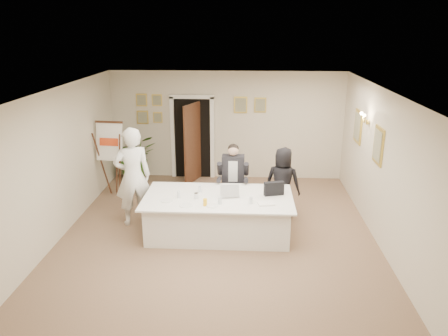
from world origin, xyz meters
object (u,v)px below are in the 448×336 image
at_px(oj_glass, 205,202).
at_px(steel_jug, 196,196).
at_px(standing_man, 133,177).
at_px(laptop_bag, 274,189).
at_px(standing_woman, 283,183).
at_px(flip_chart, 113,162).
at_px(paper_stack, 266,204).
at_px(laptop, 230,189).
at_px(seated_man, 233,178).
at_px(potted_palm, 135,156).
at_px(conference_table, 218,215).

xyz_separation_m(oj_glass, steel_jug, (-0.20, 0.32, -0.01)).
height_order(standing_man, laptop_bag, standing_man).
distance_m(standing_man, standing_woman, 3.08).
distance_m(flip_chart, steel_jug, 3.02).
xyz_separation_m(standing_man, steel_jug, (1.33, -0.51, -0.18)).
height_order(standing_woman, paper_stack, standing_woman).
height_order(laptop, steel_jug, laptop).
bearing_deg(steel_jug, flip_chart, 137.26).
bearing_deg(oj_glass, laptop_bag, 24.86).
distance_m(standing_man, laptop, 1.98).
bearing_deg(laptop, standing_man, 161.46).
relative_size(flip_chart, standing_woman, 1.17).
bearing_deg(steel_jug, seated_man, 62.46).
xyz_separation_m(flip_chart, oj_glass, (2.42, -2.37, 0.02)).
xyz_separation_m(flip_chart, potted_palm, (0.23, 1.16, -0.21)).
height_order(laptop, oj_glass, laptop).
xyz_separation_m(flip_chart, standing_man, (0.89, -1.54, 0.19)).
bearing_deg(potted_palm, oj_glass, -58.25).
bearing_deg(standing_woman, standing_man, 25.85).
distance_m(flip_chart, potted_palm, 1.20).
bearing_deg(standing_woman, laptop_bag, 89.63).
bearing_deg(oj_glass, laptop, 50.64).
height_order(seated_man, flip_chart, flip_chart).
distance_m(seated_man, oj_glass, 1.63).
bearing_deg(steel_jug, laptop_bag, 10.15).
relative_size(conference_table, potted_palm, 2.31).
distance_m(paper_stack, steel_jug, 1.32).
xyz_separation_m(standing_man, oj_glass, (1.53, -0.83, -0.17)).
bearing_deg(flip_chart, standing_woman, -14.51).
distance_m(standing_woman, steel_jug, 1.99).
distance_m(conference_table, laptop, 0.57).
bearing_deg(oj_glass, flip_chart, 135.52).
distance_m(oj_glass, steel_jug, 0.38).
bearing_deg(flip_chart, standing_man, -60.00).
relative_size(laptop_bag, paper_stack, 1.30).
height_order(oj_glass, steel_jug, oj_glass).
relative_size(conference_table, paper_stack, 9.68).
bearing_deg(steel_jug, oj_glass, -58.46).
bearing_deg(seated_man, conference_table, -90.37).
bearing_deg(laptop_bag, standing_man, 159.57).
distance_m(laptop_bag, steel_jug, 1.49).
relative_size(potted_palm, paper_stack, 4.18).
height_order(potted_palm, oj_glass, potted_palm).
relative_size(laptop, steel_jug, 3.36).
relative_size(seated_man, paper_stack, 5.19).
bearing_deg(laptop_bag, potted_palm, 124.13).
relative_size(standing_man, laptop, 5.45).
bearing_deg(potted_palm, standing_man, -76.27).
height_order(paper_stack, oj_glass, oj_glass).
xyz_separation_m(flip_chart, paper_stack, (3.52, -2.25, -0.03)).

